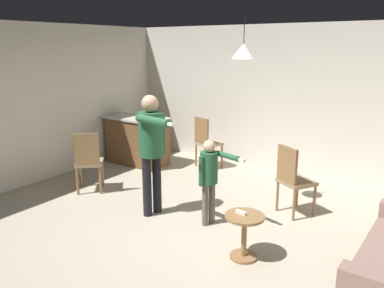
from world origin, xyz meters
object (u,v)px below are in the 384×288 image
at_px(dining_chair_centre_back, 206,140).
at_px(dining_chair_near_wall, 88,160).
at_px(person_adult, 152,142).
at_px(person_child, 210,173).
at_px(kitchen_counter, 137,140).
at_px(spare_remote_on_table, 241,212).
at_px(dining_chair_by_counter, 293,178).
at_px(side_table_by_couch, 244,231).

bearing_deg(dining_chair_centre_back, dining_chair_near_wall, -93.50).
relative_size(dining_chair_near_wall, dining_chair_centre_back, 1.00).
bearing_deg(person_adult, person_child, 111.75).
bearing_deg(kitchen_counter, dining_chair_centre_back, 22.80).
relative_size(dining_chair_centre_back, spare_remote_on_table, 7.69).
height_order(person_child, dining_chair_by_counter, person_child).
bearing_deg(person_adult, dining_chair_centre_back, -156.34).
xyz_separation_m(kitchen_counter, dining_chair_by_counter, (3.44, -0.61, 0.07)).
relative_size(kitchen_counter, spare_remote_on_table, 9.69).
height_order(dining_chair_near_wall, spare_remote_on_table, dining_chair_near_wall).
relative_size(side_table_by_couch, dining_chair_centre_back, 0.52).
xyz_separation_m(kitchen_counter, spare_remote_on_table, (3.38, -2.03, 0.06)).
distance_m(person_adult, person_child, 0.91).
xyz_separation_m(person_child, dining_chair_centre_back, (-1.37, 2.07, -0.17)).
bearing_deg(dining_chair_near_wall, side_table_by_couch, -49.54).
relative_size(person_adult, spare_remote_on_table, 13.01).
xyz_separation_m(person_adult, dining_chair_by_counter, (1.62, 1.09, -0.50)).
distance_m(side_table_by_couch, dining_chair_centre_back, 3.35).
distance_m(dining_chair_by_counter, dining_chair_near_wall, 3.18).
height_order(person_child, dining_chair_near_wall, person_child).
height_order(dining_chair_by_counter, dining_chair_near_wall, same).
bearing_deg(dining_chair_near_wall, person_child, -39.31).
distance_m(kitchen_counter, person_child, 3.07).
height_order(side_table_by_couch, spare_remote_on_table, spare_remote_on_table).
height_order(kitchen_counter, dining_chair_by_counter, dining_chair_by_counter).
relative_size(kitchen_counter, dining_chair_centre_back, 1.26).
bearing_deg(dining_chair_centre_back, spare_remote_on_table, -32.81).
bearing_deg(kitchen_counter, spare_remote_on_table, -30.94).
xyz_separation_m(person_child, dining_chair_near_wall, (-2.22, -0.10, -0.17)).
bearing_deg(person_child, dining_chair_near_wall, -72.91).
height_order(kitchen_counter, person_child, person_child).
distance_m(kitchen_counter, spare_remote_on_table, 3.94).
relative_size(kitchen_counter, dining_chair_by_counter, 1.26).
distance_m(kitchen_counter, side_table_by_couch, 3.98).
height_order(side_table_by_couch, dining_chair_by_counter, dining_chair_by_counter).
relative_size(person_child, dining_chair_near_wall, 1.16).
bearing_deg(kitchen_counter, person_adult, -42.84).
distance_m(person_child, spare_remote_on_table, 0.90).
height_order(person_adult, person_child, person_adult).
distance_m(person_child, dining_chair_centre_back, 2.48).
bearing_deg(side_table_by_couch, spare_remote_on_table, 178.02).
distance_m(side_table_by_couch, person_child, 1.00).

